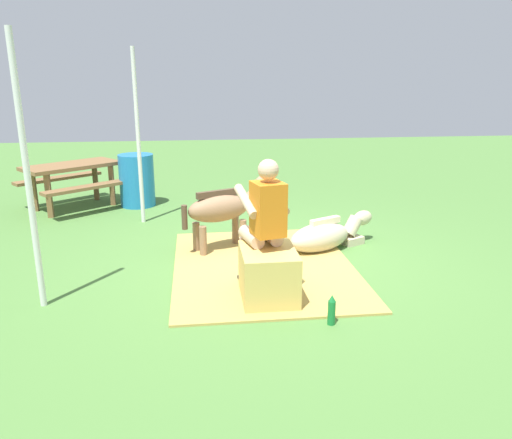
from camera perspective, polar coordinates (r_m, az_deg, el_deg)
ground_plane at (r=6.01m, az=1.90°, el=-4.77°), size 24.00×24.00×0.00m
hay_patch at (r=5.80m, az=0.86°, el=-5.40°), size 2.67×2.06×0.02m
hay_bale at (r=4.92m, az=1.42°, el=-6.37°), size 0.67×0.53×0.52m
person_seated at (r=4.90m, az=0.87°, el=0.01°), size 0.71×0.52×1.40m
pony_standing at (r=6.26m, az=-3.51°, el=1.39°), size 0.73×1.27×0.92m
pony_lying at (r=6.40m, az=8.01°, el=-1.81°), size 0.84×1.32×0.42m
soda_bottle at (r=4.54m, az=8.67°, el=-10.24°), size 0.07×0.07×0.29m
water_barrel at (r=8.70m, az=-13.50°, el=4.39°), size 0.58×0.58×0.88m
tent_pole_left at (r=4.94m, az=-24.75°, el=4.54°), size 0.06×0.06×2.55m
tent_pole_right at (r=7.54m, az=-13.37°, el=9.08°), size 0.06×0.06×2.55m
picnic_bench at (r=8.82m, az=-20.32°, el=4.89°), size 1.95×1.98×0.75m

